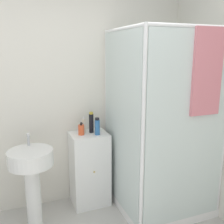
# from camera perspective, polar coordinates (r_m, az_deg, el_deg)

# --- Properties ---
(wall_back) EXTENTS (6.40, 0.06, 2.50)m
(wall_back) POSITION_cam_1_polar(r_m,az_deg,el_deg) (2.97, -14.81, 2.93)
(wall_back) COLOR silver
(wall_back) RESTS_ON ground_plane
(shower_enclosure) EXTENTS (0.96, 0.99, 1.98)m
(shower_enclosure) POSITION_cam_1_polar(r_m,az_deg,el_deg) (3.00, 10.10, -11.38)
(shower_enclosure) COLOR white
(shower_enclosure) RESTS_ON ground_plane
(vanity_cabinet) EXTENTS (0.41, 0.37, 0.85)m
(vanity_cabinet) POSITION_cam_1_polar(r_m,az_deg,el_deg) (3.11, -4.92, -12.20)
(vanity_cabinet) COLOR white
(vanity_cabinet) RESTS_ON ground_plane
(sink) EXTENTS (0.43, 0.43, 0.96)m
(sink) POSITION_cam_1_polar(r_m,az_deg,el_deg) (2.74, -17.11, -12.25)
(sink) COLOR white
(sink) RESTS_ON ground_plane
(soap_dispenser) EXTENTS (0.07, 0.07, 0.14)m
(soap_dispenser) POSITION_cam_1_polar(r_m,az_deg,el_deg) (2.90, -6.72, -3.84)
(soap_dispenser) COLOR #E5562D
(soap_dispenser) RESTS_ON vanity_cabinet
(shampoo_bottle_tall_black) EXTENTS (0.05, 0.05, 0.24)m
(shampoo_bottle_tall_black) POSITION_cam_1_polar(r_m,az_deg,el_deg) (2.95, -4.53, -2.32)
(shampoo_bottle_tall_black) COLOR black
(shampoo_bottle_tall_black) RESTS_ON vanity_cabinet
(shampoo_bottle_blue) EXTENTS (0.06, 0.06, 0.19)m
(shampoo_bottle_blue) POSITION_cam_1_polar(r_m,az_deg,el_deg) (2.88, -3.22, -3.19)
(shampoo_bottle_blue) COLOR #2D66A3
(shampoo_bottle_blue) RESTS_ON vanity_cabinet
(lotion_bottle_white) EXTENTS (0.04, 0.04, 0.19)m
(lotion_bottle_white) POSITION_cam_1_polar(r_m,az_deg,el_deg) (2.95, -6.14, -3.04)
(lotion_bottle_white) COLOR beige
(lotion_bottle_white) RESTS_ON vanity_cabinet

